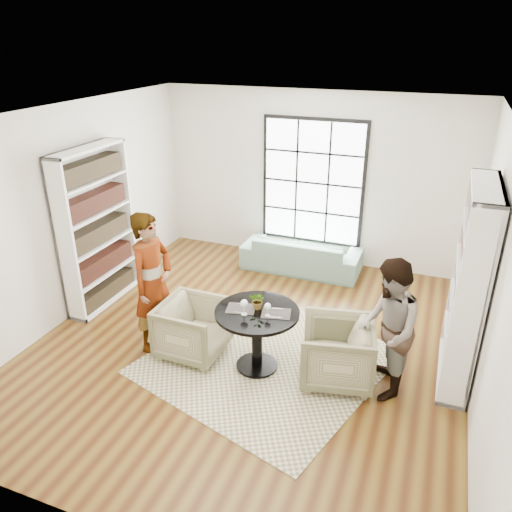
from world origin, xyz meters
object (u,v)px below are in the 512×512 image
at_px(pedestal_table, 257,327).
at_px(person_left, 153,282).
at_px(person_right, 388,329).
at_px(wine_glass_left, 244,304).
at_px(sofa, 301,254).
at_px(armchair_left, 193,329).
at_px(armchair_right, 337,352).
at_px(wine_glass_right, 268,307).
at_px(flower_centerpiece, 258,301).

xyz_separation_m(pedestal_table, person_left, (-1.42, -0.01, 0.35)).
bearing_deg(person_right, wine_glass_left, -94.45).
bearing_deg(sofa, armchair_left, 78.44).
bearing_deg(pedestal_table, armchair_right, 7.08).
height_order(pedestal_table, person_left, person_left).
xyz_separation_m(sofa, wine_glass_left, (0.17, -3.04, 0.66)).
distance_m(sofa, armchair_left, 2.98).
xyz_separation_m(sofa, armchair_left, (-0.59, -2.92, 0.07)).
distance_m(person_right, wine_glass_right, 1.38).
xyz_separation_m(armchair_right, wine_glass_right, (-0.81, -0.18, 0.55)).
xyz_separation_m(sofa, person_left, (-1.14, -2.92, 0.64)).
height_order(pedestal_table, sofa, pedestal_table).
xyz_separation_m(pedestal_table, flower_centerpiece, (-0.01, 0.06, 0.33)).
distance_m(sofa, flower_centerpiece, 2.93).
bearing_deg(person_right, armchair_left, -100.06).
bearing_deg(armchair_left, armchair_right, -85.34).
height_order(armchair_left, wine_glass_left, wine_glass_left).
height_order(pedestal_table, person_right, person_right).
distance_m(sofa, person_right, 3.36).
relative_size(pedestal_table, wine_glass_right, 5.96).
bearing_deg(person_left, armchair_left, -82.67).
bearing_deg(wine_glass_left, wine_glass_right, 14.46).
relative_size(armchair_left, wine_glass_left, 4.14).
bearing_deg(sofa, person_right, 122.67).
height_order(armchair_right, wine_glass_left, wine_glass_left).
distance_m(pedestal_table, sofa, 2.94).
bearing_deg(sofa, person_left, 68.54).
distance_m(sofa, person_left, 3.20).
xyz_separation_m(armchair_right, flower_centerpiece, (-0.97, -0.06, 0.53)).
height_order(person_right, wine_glass_right, person_right).
bearing_deg(person_left, sofa, -14.04).
xyz_separation_m(sofa, flower_centerpiece, (0.27, -2.85, 0.62)).
height_order(sofa, person_right, person_right).
xyz_separation_m(person_left, wine_glass_right, (1.58, -0.05, -0.00)).
relative_size(pedestal_table, wine_glass_left, 5.16).
height_order(armchair_left, person_right, person_right).
height_order(person_left, wine_glass_right, person_left).
relative_size(pedestal_table, armchair_right, 1.20).
relative_size(armchair_right, wine_glass_left, 4.30).
bearing_deg(armchair_right, pedestal_table, -94.92).
distance_m(armchair_left, wine_glass_right, 1.17).
bearing_deg(armchair_left, person_left, 90.56).
bearing_deg(sofa, flower_centerpiece, 95.34).
xyz_separation_m(person_left, person_right, (2.94, 0.13, -0.11)).
distance_m(wine_glass_right, flower_centerpiece, 0.20).
xyz_separation_m(pedestal_table, sofa, (-0.28, 2.91, -0.29)).
bearing_deg(person_left, flower_centerpiece, -79.81).
xyz_separation_m(armchair_left, armchair_right, (1.84, 0.13, 0.01)).
height_order(armchair_right, person_left, person_left).
bearing_deg(wine_glass_left, armchair_right, 13.12).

